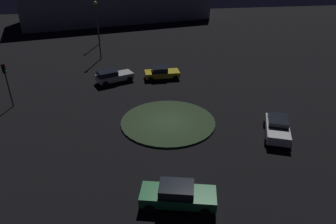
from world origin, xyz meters
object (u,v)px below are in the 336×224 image
(car_white, at_px, (277,128))
(streetlamp_north, at_px, (97,23))
(car_yellow, at_px, (161,73))
(traffic_light_west, at_px, (6,77))
(car_silver, at_px, (113,76))
(streetlamp_north_near, at_px, (96,8))
(car_green, at_px, (178,195))

(car_white, xyz_separation_m, streetlamp_north, (-15.13, 23.45, 4.23))
(car_yellow, bearing_deg, traffic_light_west, -161.37)
(traffic_light_west, bearing_deg, car_silver, 46.88)
(car_silver, bearing_deg, streetlamp_north_near, 75.76)
(car_white, distance_m, streetlamp_north, 28.23)
(traffic_light_west, height_order, streetlamp_north, streetlamp_north)
(car_green, xyz_separation_m, car_yellow, (1.99, 20.95, -0.01))
(streetlamp_north_near, bearing_deg, traffic_light_west, -109.10)
(car_yellow, relative_size, traffic_light_west, 0.93)
(car_green, relative_size, car_white, 1.07)
(streetlamp_north, bearing_deg, car_white, -57.17)
(car_silver, relative_size, streetlamp_north_near, 0.51)
(car_green, distance_m, streetlamp_north_near, 38.89)
(car_green, height_order, car_yellow, car_green)
(car_green, distance_m, car_silver, 20.90)
(traffic_light_west, relative_size, streetlamp_north, 0.56)
(car_yellow, bearing_deg, streetlamp_north_near, 115.07)
(car_yellow, xyz_separation_m, car_silver, (-5.75, -0.38, 0.06))
(traffic_light_west, distance_m, streetlamp_north, 16.44)
(car_yellow, bearing_deg, streetlamp_north, 130.08)
(streetlamp_north_near, bearing_deg, car_silver, -83.01)
(car_silver, relative_size, traffic_light_west, 1.02)
(car_green, bearing_deg, car_yellow, -81.14)
(traffic_light_west, height_order, streetlamp_north_near, streetlamp_north_near)
(car_green, xyz_separation_m, traffic_light_west, (-13.64, 15.79, 2.39))
(car_silver, xyz_separation_m, streetlamp_north_near, (-2.15, 17.56, 4.85))
(car_yellow, height_order, streetlamp_north_near, streetlamp_north_near)
(streetlamp_north_near, bearing_deg, car_yellow, -65.31)
(car_white, bearing_deg, car_yellow, -129.21)
(car_white, height_order, streetlamp_north, streetlamp_north)
(car_green, height_order, car_white, car_green)
(car_yellow, height_order, car_white, car_white)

